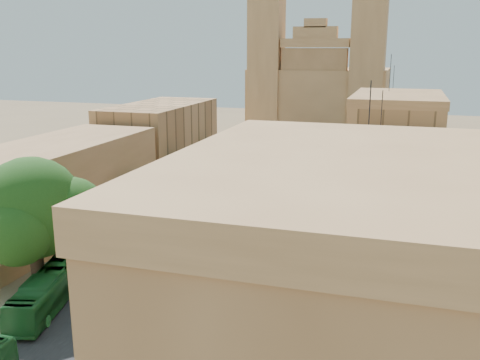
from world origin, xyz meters
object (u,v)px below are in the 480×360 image
Objects in this scene: bus_green_north at (46,292)px; car_blue_b at (279,158)px; car_white_a at (245,190)px; red_truck at (197,255)px; car_blue_a at (187,235)px; car_dkblue at (256,175)px; church at (319,92)px; car_cream at (250,217)px; bus_cream_east at (292,219)px; pedestrian_c at (282,264)px; ficus_tree at (33,212)px; street_tree_a at (88,210)px; street_tree_d at (220,145)px; olive_pickup at (271,215)px; car_white_b at (297,173)px; pedestrian_a at (272,296)px; bus_red_east at (238,262)px; street_tree_c at (190,161)px; street_tree_b at (149,184)px.

car_blue_b is (4.00, 54.38, -0.73)m from bus_green_north.
car_white_a reaches higher than car_blue_b.
red_truck is 0.72× the size of bus_green_north.
car_blue_a is 26.43m from car_dkblue.
church is 9.30× the size of car_cream.
bus_cream_east reaches higher than pedestrian_c.
ficus_tree reaches higher than street_tree_a.
street_tree_d reaches higher than car_blue_a.
olive_pickup is 2.98× the size of pedestrian_c.
car_white_b reaches higher than car_blue_b.
pedestrian_a is at bearing -83.45° from car_dkblue.
bus_red_east is 2.83× the size of car_white_b.
street_tree_d reaches higher than bus_red_east.
street_tree_d is at bearing 90.00° from street_tree_c.
church is at bearing 74.40° from car_dkblue.
red_truck is at bearing -69.26° from car_white_a.
car_cream is (-3.26, 14.40, -1.05)m from bus_red_east.
car_blue_a is at bearing -78.50° from car_white_a.
bus_cream_east reaches higher than car_blue_a.
street_tree_c is 21.04m from car_blue_a.
pedestrian_c is at bearing -81.48° from car_dkblue.
bus_cream_east reaches higher than car_cream.
pedestrian_c reaches higher than car_blue_a.
car_blue_a is (-6.39, -7.47, -0.32)m from olive_pickup.
street_tree_c is 0.57× the size of bus_green_north.
red_truck is at bearing -69.71° from pedestrian_c.
bus_green_north is 42.18m from car_dkblue.
car_blue_a is at bearing 31.18° from street_tree_a.
street_tree_c is 30.13m from pedestrian_c.
car_white_a is at bearing -93.65° from car_dkblue.
car_white_b is (4.92, 28.73, 0.08)m from car_blue_a.
bus_red_east reaches higher than car_blue_a.
car_blue_b is (0.48, 12.35, 0.02)m from car_dkblue.
bus_green_north is (3.50, -47.00, -2.28)m from street_tree_d.
church is at bearing -99.42° from bus_red_east.
street_tree_d is 27.85m from olive_pickup.
bus_red_east is at bearing -81.75° from car_blue_b.
bus_red_east is at bearing 93.81° from car_white_b.
olive_pickup reaches higher than car_white_a.
street_tree_b is 20.48m from car_dkblue.
church is 6.80× the size of street_tree_d.
car_white_b is 11.23m from car_blue_b.
olive_pickup is 25.35m from bus_green_north.
bus_cream_east is at bearing -56.67° from street_tree_d.
car_dkblue is at bearing -157.96° from pedestrian_c.
car_blue_b is 2.11× the size of pedestrian_c.
street_tree_b reaches higher than car_blue_a.
street_tree_a is at bearing -31.11° from pedestrian_a.
car_blue_b is at bearing 101.73° from olive_pickup.
street_tree_c is (0.00, 24.00, -0.21)m from street_tree_a.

